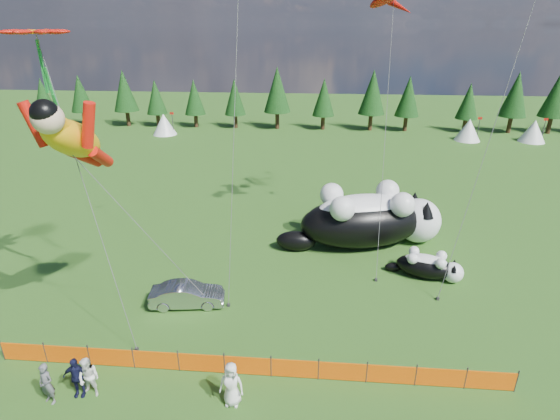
# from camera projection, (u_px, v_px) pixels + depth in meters

# --- Properties ---
(ground) EXTENTS (160.00, 160.00, 0.00)m
(ground) POSITION_uv_depth(u_px,v_px,m) (257.00, 330.00, 21.47)
(ground) COLOR #163509
(ground) RESTS_ON ground
(safety_fence) EXTENTS (22.06, 0.06, 1.10)m
(safety_fence) POSITION_uv_depth(u_px,v_px,m) (248.00, 366.00, 18.52)
(safety_fence) COLOR #262626
(safety_fence) RESTS_ON ground
(tree_line) EXTENTS (90.00, 4.00, 8.00)m
(tree_line) POSITION_uv_depth(u_px,v_px,m) (299.00, 101.00, 61.15)
(tree_line) COLOR black
(tree_line) RESTS_ON ground
(festival_tents) EXTENTS (50.00, 3.20, 2.80)m
(festival_tents) POSITION_uv_depth(u_px,v_px,m) (381.00, 128.00, 56.73)
(festival_tents) COLOR white
(festival_tents) RESTS_ON ground
(cat_large) EXTENTS (11.20, 5.93, 4.10)m
(cat_large) POSITION_uv_depth(u_px,v_px,m) (370.00, 218.00, 29.10)
(cat_large) COLOR black
(cat_large) RESTS_ON ground
(cat_small) EXTENTS (4.39, 2.43, 1.62)m
(cat_small) POSITION_uv_depth(u_px,v_px,m) (429.00, 266.00, 25.67)
(cat_small) COLOR black
(cat_small) RESTS_ON ground
(car) EXTENTS (4.05, 1.90, 1.28)m
(car) POSITION_uv_depth(u_px,v_px,m) (187.00, 295.00, 23.12)
(car) COLOR #ACADB1
(car) RESTS_ON ground
(spectator_a) EXTENTS (0.77, 0.61, 1.83)m
(spectator_a) POSITION_uv_depth(u_px,v_px,m) (47.00, 384.00, 17.04)
(spectator_a) COLOR #58585D
(spectator_a) RESTS_ON ground
(spectator_b) EXTENTS (0.93, 0.61, 1.81)m
(spectator_b) POSITION_uv_depth(u_px,v_px,m) (89.00, 378.00, 17.35)
(spectator_b) COLOR white
(spectator_b) RESTS_ON ground
(spectator_c) EXTENTS (1.12, 0.65, 1.83)m
(spectator_c) POSITION_uv_depth(u_px,v_px,m) (77.00, 377.00, 17.36)
(spectator_c) COLOR #131434
(spectator_c) RESTS_ON ground
(spectator_e) EXTENTS (0.99, 0.67, 1.96)m
(spectator_e) POSITION_uv_depth(u_px,v_px,m) (231.00, 384.00, 16.94)
(spectator_e) COLOR white
(spectator_e) RESTS_ON ground
(superhero_kite) EXTENTS (6.68, 5.10, 12.33)m
(superhero_kite) POSITION_uv_depth(u_px,v_px,m) (73.00, 139.00, 17.39)
(superhero_kite) COLOR #F7AC0D
(superhero_kite) RESTS_ON ground
(flower_kite) EXTENTS (5.09, 4.35, 14.17)m
(flower_kite) POSITION_uv_depth(u_px,v_px,m) (36.00, 36.00, 17.68)
(flower_kite) COLOR red
(flower_kite) RESTS_ON ground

